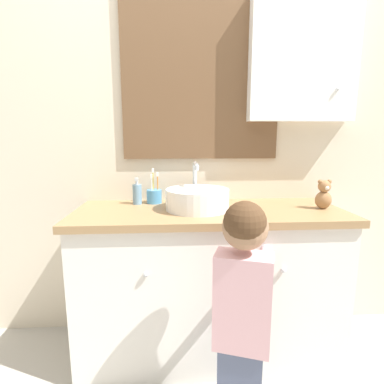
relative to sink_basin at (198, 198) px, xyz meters
The scene contains 7 objects.
wall_back 0.52m from the sink_basin, 70.12° to the left, with size 3.20×0.18×2.50m.
vanity_counter 0.46m from the sink_basin, 11.32° to the right, with size 1.36×0.51×0.79m.
sink_basin is the anchor object (origin of this frame).
toothbrush_holder 0.28m from the sink_basin, 145.02° to the left, with size 0.08×0.08×0.19m.
soap_dispenser 0.35m from the sink_basin, 156.47° to the left, with size 0.05×0.05×0.15m.
child_figure 0.56m from the sink_basin, 73.55° to the right, with size 0.32×0.42×0.94m.
teddy_bear 0.64m from the sink_basin, ahead, with size 0.08×0.07×0.15m.
Camera 1 is at (-0.18, -1.12, 1.15)m, focal length 28.00 mm.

